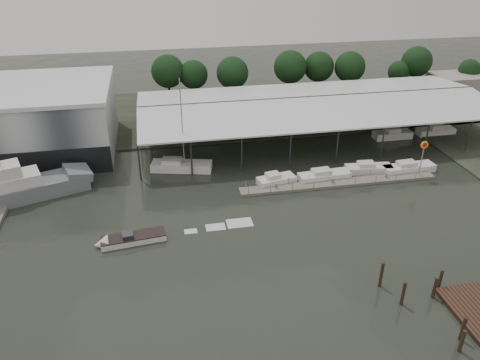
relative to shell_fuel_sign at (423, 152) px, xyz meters
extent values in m
plane|color=#252A22|center=(-27.00, -9.99, -3.93)|extent=(200.00, 200.00, 0.00)
cube|color=#3B4231|center=(-27.00, 32.01, -3.83)|extent=(140.00, 30.00, 0.30)
cube|color=#B0B6BC|center=(-55.00, 20.01, 1.07)|extent=(24.00, 20.00, 10.00)
cube|color=black|center=(-55.00, 9.96, -1.93)|extent=(24.00, 0.30, 4.00)
cube|color=silver|center=(-55.00, 20.01, 6.27)|extent=(24.50, 20.50, 0.60)
cube|color=#2B2E30|center=(-10.00, 18.01, 2.84)|extent=(58.00, 0.40, 0.30)
cylinder|color=#2B2E30|center=(-39.00, 6.51, -1.18)|extent=(0.24, 0.24, 5.50)
cylinder|color=#2B2E30|center=(-39.00, 29.51, -1.18)|extent=(0.24, 0.24, 5.50)
cylinder|color=#2B2E30|center=(19.00, 29.51, -1.18)|extent=(0.24, 0.24, 5.50)
cube|color=slate|center=(-57.00, 4.01, -3.68)|extent=(3.00, 18.00, 0.50)
cube|color=slate|center=(-12.00, 0.01, -3.73)|extent=(28.00, 2.00, 0.40)
cylinder|color=gray|center=(-25.00, -0.89, -3.13)|extent=(0.10, 0.10, 1.20)
cylinder|color=gray|center=(1.00, 0.91, -3.13)|extent=(0.10, 0.10, 1.20)
cube|color=gray|center=(-13.00, 0.01, -3.23)|extent=(0.30, 0.30, 0.70)
cylinder|color=gray|center=(0.00, 0.01, -1.43)|extent=(0.16, 0.16, 5.00)
cylinder|color=yellow|center=(0.00, 0.01, 1.07)|extent=(1.10, 0.12, 1.10)
cylinder|color=red|center=(0.00, -0.06, 1.07)|extent=(0.70, 0.05, 0.70)
cube|color=gray|center=(28.00, 35.01, -1.93)|extent=(10.00, 8.00, 4.00)
cube|color=slate|center=(-54.82, 3.97, -3.03)|extent=(18.32, 10.13, 2.40)
cube|color=slate|center=(-47.40, 6.63, -2.03)|extent=(4.61, 5.07, 1.84)
cube|color=silver|center=(-55.83, 3.61, -1.24)|extent=(9.14, 6.23, 1.80)
cube|color=silver|center=(-55.83, 3.61, 0.47)|extent=(5.09, 4.35, 1.61)
cube|color=white|center=(-33.08, 8.57, -3.43)|extent=(9.16, 4.59, 1.40)
cube|color=silver|center=(-34.45, 8.90, -2.53)|extent=(3.16, 2.40, 0.80)
cylinder|color=gray|center=(-32.65, 8.47, 3.47)|extent=(0.16, 0.16, 12.75)
cylinder|color=gray|center=(-34.19, 8.84, -2.03)|extent=(3.43, 0.94, 0.12)
cube|color=white|center=(-39.87, -8.49, -3.58)|extent=(7.36, 2.83, 0.90)
cone|color=white|center=(-43.36, -8.91, -3.58)|extent=(1.82, 2.17, 2.00)
cube|color=black|center=(-39.87, -8.49, -3.18)|extent=(7.37, 2.89, 0.12)
cube|color=#2B2E30|center=(-40.44, -8.56, -2.93)|extent=(1.36, 1.53, 0.50)
cube|color=silver|center=(-33.33, -7.72, -3.91)|extent=(2.30, 1.50, 0.04)
cube|color=silver|center=(-30.35, -7.37, -3.91)|extent=(3.10, 2.00, 0.04)
cube|color=silver|center=(-27.37, -7.02, -3.91)|extent=(3.90, 2.50, 0.04)
cube|color=white|center=(-20.50, 1.82, -3.43)|extent=(5.63, 3.22, 1.10)
cube|color=silver|center=(-21.00, 1.82, -2.63)|extent=(2.14, 1.95, 0.70)
cube|color=white|center=(-13.54, 1.75, -3.43)|extent=(7.55, 2.67, 1.10)
cube|color=silver|center=(-14.04, 1.75, -2.63)|extent=(2.70, 1.77, 0.70)
cube|color=white|center=(-6.40, 2.76, -3.43)|extent=(6.92, 2.87, 1.10)
cube|color=silver|center=(-6.90, 2.76, -2.63)|extent=(2.51, 1.84, 0.70)
cube|color=white|center=(-0.55, 1.83, -3.43)|extent=(7.82, 2.66, 1.10)
cube|color=silver|center=(-1.05, 1.83, -2.63)|extent=(2.79, 1.77, 0.70)
cylinder|color=#36261B|center=(-11.56, -23.19, -3.06)|extent=(0.32, 0.32, 2.93)
cylinder|color=#36261B|center=(-12.13, -28.47, -2.98)|extent=(0.32, 0.32, 3.10)
cylinder|color=#36261B|center=(-14.99, -23.51, -2.92)|extent=(0.32, 0.32, 3.20)
cylinder|color=#36261B|center=(-15.85, -20.74, -2.81)|extent=(0.32, 0.32, 3.44)
cylinder|color=#36261B|center=(-10.23, -22.04, -3.15)|extent=(0.32, 0.32, 2.75)
cylinder|color=#36261B|center=(-12.92, -29.58, -3.07)|extent=(0.32, 0.32, 2.91)
cylinder|color=#2F2014|center=(-33.07, 39.67, -1.58)|extent=(0.50, 0.50, 4.68)
sphere|color=#193D19|center=(-33.07, 39.67, 2.63)|extent=(6.56, 6.56, 6.56)
cylinder|color=#2F2014|center=(-28.04, 39.24, -1.88)|extent=(0.50, 0.50, 4.10)
sphere|color=#193D19|center=(-28.04, 39.24, 1.81)|extent=(5.74, 5.74, 5.74)
cylinder|color=#2F2014|center=(-20.51, 36.86, -1.66)|extent=(0.50, 0.50, 4.54)
sphere|color=#193D19|center=(-20.51, 36.86, 2.43)|extent=(6.36, 6.36, 6.36)
cylinder|color=#2F2014|center=(-8.38, 37.89, -1.54)|extent=(0.50, 0.50, 4.78)
sphere|color=#193D19|center=(-8.38, 37.89, 2.77)|extent=(6.69, 6.69, 6.69)
cylinder|color=#2F2014|center=(-1.93, 38.67, -1.70)|extent=(0.50, 0.50, 4.45)
sphere|color=#193D19|center=(-1.93, 38.67, 2.30)|extent=(6.23, 6.23, 6.23)
cylinder|color=#2F2014|center=(4.24, 37.04, -1.67)|extent=(0.50, 0.50, 4.51)
sphere|color=#193D19|center=(4.24, 37.04, 2.38)|extent=(6.31, 6.31, 6.31)
cylinder|color=#2F2014|center=(15.83, 37.74, -2.30)|extent=(0.50, 0.50, 3.26)
sphere|color=#193D19|center=(15.83, 37.74, 0.64)|extent=(4.57, 4.57, 4.57)
cylinder|color=#2F2014|center=(19.79, 38.00, -1.62)|extent=(0.50, 0.50, 4.61)
sphere|color=#193D19|center=(19.79, 38.00, 2.53)|extent=(6.45, 6.45, 6.45)
cylinder|color=#2F2014|center=(31.80, 36.51, -2.31)|extent=(0.50, 0.50, 3.24)
sphere|color=#193D19|center=(31.80, 36.51, 0.61)|extent=(4.53, 4.53, 4.53)
camera|label=1|loc=(-36.13, -53.48, 27.08)|focal=35.00mm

